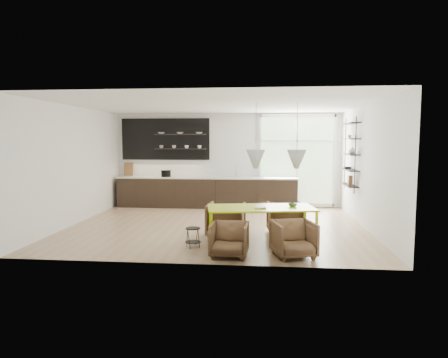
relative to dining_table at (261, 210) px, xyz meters
The scene contains 11 objects.
room 2.90m from the dining_table, 100.24° to the left, with size 7.02×6.01×2.91m.
kitchen_run 4.69m from the dining_table, 112.22° to the left, with size 5.54×0.69×2.75m.
right_shelving 3.75m from the dining_table, 51.10° to the left, with size 0.26×1.22×1.90m.
dining_table is the anchor object (origin of this frame).
armchair_back_left 1.05m from the dining_table, 139.15° to the left, with size 0.78×0.80×0.73m, color brown.
armchair_back_right 1.16m from the dining_table, 61.11° to the left, with size 0.76×0.78×0.71m, color brown.
armchair_front_left 1.08m from the dining_table, 123.57° to the right, with size 0.65×0.67×0.61m, color brown.
armchair_front_right 1.04m from the dining_table, 52.75° to the right, with size 0.69×0.71×0.65m, color brown.
wire_stool 1.42m from the dining_table, 166.35° to the right, with size 0.30×0.30×0.39m.
table_book 0.16m from the dining_table, 149.10° to the right, with size 0.23×0.31×0.03m, color white.
table_bowl 0.65m from the dining_table, 11.82° to the left, with size 0.18×0.18×0.06m, color #3F7146.
Camera 1 is at (1.10, -9.43, 2.07)m, focal length 32.00 mm.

